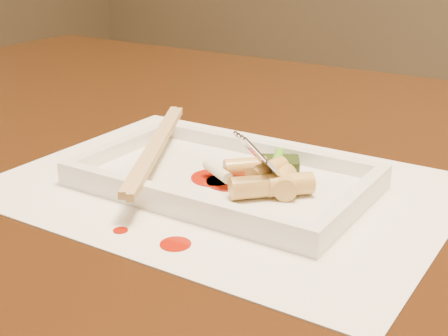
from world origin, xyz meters
The scene contains 22 objects.
table centered at (0.00, 0.00, 0.65)m, with size 1.40×0.90×0.75m.
placemat centered at (0.07, -0.11, 0.75)m, with size 0.40×0.30×0.00m, color white.
sauce_splatter_a centered at (0.10, -0.22, 0.75)m, with size 0.02×0.02×0.00m, color #9B1304.
sauce_splatter_b centered at (0.05, -0.23, 0.75)m, with size 0.01×0.01×0.00m, color #9B1304.
plate_base centered at (0.07, -0.11, 0.76)m, with size 0.26×0.16×0.01m, color white.
plate_rim_far centered at (0.07, -0.03, 0.77)m, with size 0.26×0.01×0.01m, color white.
plate_rim_near centered at (0.07, -0.18, 0.77)m, with size 0.26×0.01×0.01m, color white.
plate_rim_left centered at (-0.05, -0.11, 0.77)m, with size 0.01×0.14×0.01m, color white.
plate_rim_right centered at (0.19, -0.11, 0.77)m, with size 0.01×0.14×0.01m, color white.
veg_piece centered at (0.11, -0.07, 0.77)m, with size 0.04×0.03×0.01m, color black.
scallion_white centered at (0.07, -0.12, 0.77)m, with size 0.01×0.01×0.04m, color #EAEACC.
scallion_green centered at (0.11, -0.09, 0.77)m, with size 0.01×0.01×0.09m, color #47A51A.
chopstick_a centered at (-0.01, -0.11, 0.78)m, with size 0.01×0.25×0.01m, color tan.
chopstick_b centered at (0.00, -0.11, 0.78)m, with size 0.01×0.25×0.01m, color tan.
fork centered at (0.14, -0.09, 0.83)m, with size 0.09×0.10×0.14m, color silver, non-canonical shape.
sauce_blob_0 centered at (0.08, -0.11, 0.76)m, with size 0.04×0.04×0.00m, color #9B1304.
sauce_blob_1 centered at (0.06, -0.11, 0.76)m, with size 0.04×0.04×0.00m, color #9B1304.
rice_cake_0 centered at (0.14, -0.11, 0.77)m, with size 0.02×0.02×0.04m, color tan.
rice_cake_1 centered at (0.12, -0.13, 0.77)m, with size 0.02×0.02×0.05m, color tan.
rice_cake_2 centered at (0.12, -0.11, 0.78)m, with size 0.02×0.02×0.04m, color tan.
rice_cake_3 centered at (0.09, -0.10, 0.77)m, with size 0.02×0.02×0.04m, color tan.
rice_cake_4 centered at (0.13, -0.11, 0.77)m, with size 0.02×0.02×0.04m, color tan.
Camera 1 is at (0.35, -0.55, 0.97)m, focal length 50.00 mm.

